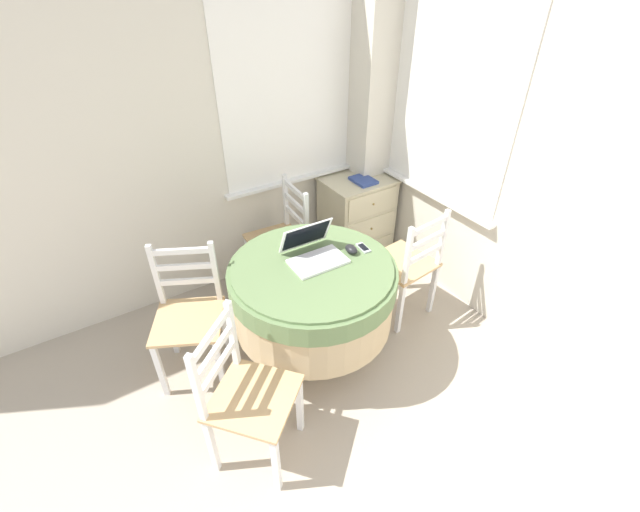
{
  "coord_description": "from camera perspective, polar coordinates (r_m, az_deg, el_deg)",
  "views": [
    {
      "loc": [
        -0.34,
        0.46,
        2.3
      ],
      "look_at": [
        0.88,
        2.4,
        0.67
      ],
      "focal_mm": 24.0,
      "sensor_mm": 36.0,
      "label": 1
    }
  ],
  "objects": [
    {
      "name": "cell_phone",
      "position": [
        2.77,
        5.79,
        1.1
      ],
      "size": [
        0.06,
        0.12,
        0.01
      ],
      "color": "#B2B7BC",
      "rests_on": "round_dining_table"
    },
    {
      "name": "laptop",
      "position": [
        2.64,
        -0.85,
        0.52
      ],
      "size": [
        0.35,
        0.31,
        0.21
      ],
      "color": "white",
      "rests_on": "round_dining_table"
    },
    {
      "name": "dining_chair_left_flank",
      "position": [
        2.82,
        -17.04,
        -7.65
      ],
      "size": [
        0.55,
        0.55,
        0.9
      ],
      "color": "tan",
      "rests_on": "ground_plane"
    },
    {
      "name": "dining_chair_camera_near",
      "position": [
        2.34,
        -9.85,
        -17.89
      ],
      "size": [
        0.58,
        0.58,
        0.9
      ],
      "color": "tan",
      "rests_on": "ground_plane"
    },
    {
      "name": "dining_chair_near_back_window",
      "position": [
        3.4,
        -5.19,
        2.22
      ],
      "size": [
        0.43,
        0.44,
        0.9
      ],
      "color": "tan",
      "rests_on": "ground_plane"
    },
    {
      "name": "computer_mouse",
      "position": [
        2.71,
        4.19,
        0.9
      ],
      "size": [
        0.06,
        0.1,
        0.05
      ],
      "color": "black",
      "rests_on": "round_dining_table"
    },
    {
      "name": "corner_cabinet",
      "position": [
        3.86,
        4.85,
        5.23
      ],
      "size": [
        0.59,
        0.46,
        0.74
      ],
      "color": "beige",
      "rests_on": "ground_plane"
    },
    {
      "name": "dining_chair_near_right_window",
      "position": [
        3.17,
        11.5,
        -1.2
      ],
      "size": [
        0.45,
        0.45,
        0.9
      ],
      "color": "tan",
      "rests_on": "ground_plane"
    },
    {
      "name": "corner_room_shell",
      "position": [
        2.49,
        9.75,
        10.64
      ],
      "size": [
        4.29,
        5.22,
        2.55
      ],
      "color": "beige",
      "rests_on": "ground_plane"
    },
    {
      "name": "round_dining_table",
      "position": [
        2.72,
        -0.98,
        -4.55
      ],
      "size": [
        1.05,
        1.05,
        0.75
      ],
      "color": "#4C3D2D",
      "rests_on": "ground_plane"
    },
    {
      "name": "book_on_cabinet",
      "position": [
        3.65,
        5.79,
        10.01
      ],
      "size": [
        0.17,
        0.21,
        0.02
      ],
      "color": "#33478C",
      "rests_on": "corner_cabinet"
    }
  ]
}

